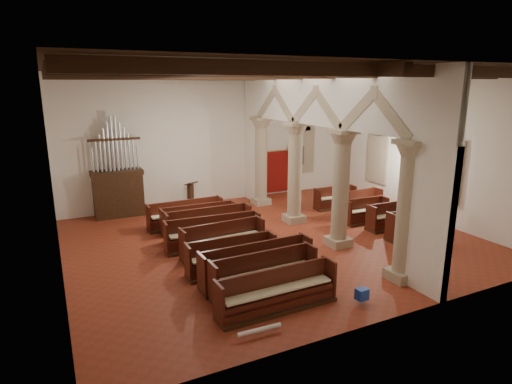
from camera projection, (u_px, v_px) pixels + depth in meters
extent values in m
plane|color=maroon|center=(273.00, 240.00, 15.56)|extent=(14.00, 14.00, 0.00)
plane|color=black|center=(274.00, 69.00, 14.09)|extent=(14.00, 14.00, 0.00)
cube|color=white|center=(213.00, 139.00, 20.04)|extent=(14.00, 0.02, 6.00)
cube|color=white|center=(401.00, 199.00, 9.60)|extent=(14.00, 0.02, 6.00)
cube|color=white|center=(51.00, 177.00, 11.83)|extent=(0.02, 12.00, 6.00)
cube|color=white|center=(421.00, 146.00, 17.82)|extent=(0.02, 12.00, 6.00)
cube|color=tan|center=(401.00, 275.00, 12.38)|extent=(0.75, 0.75, 0.30)
cylinder|color=tan|center=(406.00, 215.00, 11.94)|extent=(0.56, 0.56, 3.30)
cube|color=tan|center=(338.00, 241.00, 14.99)|extent=(0.75, 0.75, 0.30)
cylinder|color=tan|center=(341.00, 192.00, 14.55)|extent=(0.56, 0.56, 3.30)
cube|color=tan|center=(294.00, 218.00, 17.60)|extent=(0.75, 0.75, 0.30)
cylinder|color=tan|center=(295.00, 175.00, 17.16)|extent=(0.56, 0.56, 3.30)
cube|color=tan|center=(261.00, 201.00, 20.21)|extent=(0.75, 0.75, 0.30)
cylinder|color=tan|center=(261.00, 163.00, 19.77)|extent=(0.56, 0.56, 3.30)
cube|color=white|center=(319.00, 98.00, 15.10)|extent=(0.25, 11.90, 1.93)
cube|color=#398064|center=(448.00, 171.00, 16.70)|extent=(0.03, 1.00, 2.20)
cube|color=#398064|center=(378.00, 156.00, 20.18)|extent=(0.03, 1.00, 2.20)
cube|color=#398064|center=(303.00, 149.00, 22.36)|extent=(1.00, 0.03, 2.20)
cube|color=#3B2112|center=(119.00, 196.00, 18.20)|extent=(2.00, 0.80, 1.80)
cube|color=#3B2112|center=(117.00, 173.00, 17.95)|extent=(2.10, 0.85, 0.20)
cube|color=#3C2013|center=(191.00, 206.00, 19.77)|extent=(0.58, 0.58, 0.10)
cube|color=#3C2013|center=(191.00, 196.00, 19.65)|extent=(0.28, 0.28, 1.08)
cube|color=#3C2013|center=(191.00, 183.00, 19.43)|extent=(0.60, 0.55, 0.19)
cube|color=maroon|center=(278.00, 172.00, 21.93)|extent=(1.60, 0.06, 2.10)
cylinder|color=gold|center=(279.00, 150.00, 21.64)|extent=(1.80, 0.04, 0.04)
cone|color=#3B2112|center=(297.00, 192.00, 22.23)|extent=(0.40, 0.40, 0.13)
cylinder|color=gold|center=(298.00, 168.00, 21.92)|extent=(0.04, 0.04, 2.64)
cylinder|color=gold|center=(299.00, 145.00, 21.62)|extent=(0.14, 0.77, 0.03)
cube|color=#1D1650|center=(299.00, 156.00, 21.74)|extent=(0.60, 0.11, 0.93)
cube|color=#16249A|center=(362.00, 294.00, 11.03)|extent=(0.31, 0.25, 0.30)
cube|color=navy|center=(297.00, 249.00, 13.93)|extent=(0.41, 0.36, 0.35)
cube|color=#151692|center=(231.00, 239.00, 14.92)|extent=(0.39, 0.35, 0.34)
cylinder|color=white|center=(260.00, 330.00, 9.58)|extent=(1.05, 0.15, 0.10)
cylinder|color=white|center=(263.00, 285.00, 11.73)|extent=(0.90, 0.13, 0.09)
cube|color=#3B2112|center=(277.00, 308.00, 10.74)|extent=(3.22, 0.76, 0.10)
cube|color=#410F0E|center=(279.00, 299.00, 10.63)|extent=(3.07, 0.45, 0.45)
cube|color=#410F0E|center=(274.00, 286.00, 10.77)|extent=(3.06, 0.12, 0.95)
cube|color=#410F0E|center=(218.00, 302.00, 9.96)|extent=(0.08, 0.60, 0.95)
cube|color=#410F0E|center=(329.00, 276.00, 11.31)|extent=(0.08, 0.60, 0.95)
cube|color=#C7B693|center=(279.00, 289.00, 10.57)|extent=(2.94, 0.41, 0.05)
cube|color=#3B2112|center=(264.00, 291.00, 11.62)|extent=(3.02, 0.80, 0.11)
cube|color=#411A0E|center=(265.00, 282.00, 11.50)|extent=(2.87, 0.48, 0.48)
cube|color=#411A0E|center=(261.00, 269.00, 11.65)|extent=(2.86, 0.13, 1.02)
cube|color=#411A0E|center=(213.00, 282.00, 10.87)|extent=(0.09, 0.64, 1.02)
cube|color=#411A0E|center=(310.00, 262.00, 12.13)|extent=(0.09, 0.64, 1.02)
cube|color=#C7B693|center=(265.00, 272.00, 11.43)|extent=(2.75, 0.44, 0.05)
cube|color=#3B2112|center=(257.00, 280.00, 12.27)|extent=(3.38, 0.81, 0.11)
cube|color=#46180F|center=(258.00, 271.00, 12.15)|extent=(3.22, 0.48, 0.48)
cube|color=#46180F|center=(254.00, 259.00, 12.30)|extent=(3.22, 0.13, 1.02)
cube|color=#46180F|center=(202.00, 272.00, 11.44)|extent=(0.09, 0.64, 1.02)
cube|color=#46180F|center=(306.00, 252.00, 12.85)|extent=(0.09, 0.64, 1.02)
cube|color=#C7B693|center=(258.00, 262.00, 12.08)|extent=(3.09, 0.44, 0.05)
cube|color=#3B2112|center=(232.00, 271.00, 12.87)|extent=(2.75, 0.81, 0.10)
cube|color=#3A140C|center=(232.00, 263.00, 12.76)|extent=(2.59, 0.50, 0.46)
cube|color=#3A140C|center=(229.00, 252.00, 12.90)|extent=(2.58, 0.16, 0.97)
cube|color=#3A140C|center=(188.00, 262.00, 12.19)|extent=(0.09, 0.61, 0.97)
cube|color=#3A140C|center=(270.00, 247.00, 13.33)|extent=(0.09, 0.61, 0.97)
cube|color=#C7B693|center=(232.00, 255.00, 12.70)|extent=(2.48, 0.45, 0.05)
cube|color=#3B2112|center=(223.00, 254.00, 14.15)|extent=(2.85, 0.87, 0.11)
cube|color=#421C0E|center=(224.00, 246.00, 14.03)|extent=(2.69, 0.54, 0.47)
cube|color=#421C0E|center=(221.00, 236.00, 14.18)|extent=(2.67, 0.19, 1.00)
cube|color=#421C0E|center=(182.00, 245.00, 13.44)|extent=(0.10, 0.64, 1.00)
cube|color=#421C0E|center=(260.00, 232.00, 14.62)|extent=(0.10, 0.64, 1.00)
cube|color=#C7B693|center=(224.00, 239.00, 13.97)|extent=(2.58, 0.50, 0.05)
cube|color=#3B2112|center=(214.00, 246.00, 14.87)|extent=(3.36, 0.95, 0.10)
cube|color=#43140E|center=(214.00, 238.00, 14.76)|extent=(3.19, 0.63, 0.47)
cube|color=#43140E|center=(211.00, 229.00, 14.90)|extent=(3.17, 0.29, 0.99)
cube|color=#43140E|center=(167.00, 238.00, 14.06)|extent=(0.12, 0.63, 0.99)
cube|color=#43140E|center=(255.00, 224.00, 15.45)|extent=(0.12, 0.63, 0.99)
cube|color=#C7B693|center=(214.00, 231.00, 14.69)|extent=(3.06, 0.58, 0.05)
cube|color=#3B2112|center=(209.00, 237.00, 15.74)|extent=(3.18, 0.81, 0.11)
cube|color=#3E180D|center=(210.00, 230.00, 15.62)|extent=(3.02, 0.48, 0.48)
cube|color=#3E180D|center=(207.00, 221.00, 15.77)|extent=(3.01, 0.13, 1.02)
cube|color=#3E180D|center=(167.00, 228.00, 14.96)|extent=(0.09, 0.64, 1.02)
cube|color=#3E180D|center=(247.00, 216.00, 16.28)|extent=(0.09, 0.64, 1.02)
cube|color=#C7B693|center=(209.00, 223.00, 15.55)|extent=(2.90, 0.44, 0.05)
cube|color=#3B2112|center=(199.00, 229.00, 16.56)|extent=(2.93, 0.77, 0.10)
cube|color=#3C150D|center=(199.00, 223.00, 16.45)|extent=(2.77, 0.47, 0.44)
cube|color=#3C150D|center=(197.00, 216.00, 16.58)|extent=(2.76, 0.15, 0.92)
cube|color=#3C150D|center=(162.00, 222.00, 15.84)|extent=(0.09, 0.58, 0.92)
cube|color=#3C150D|center=(233.00, 212.00, 17.06)|extent=(0.09, 0.58, 0.92)
cube|color=#C7B693|center=(199.00, 217.00, 16.39)|extent=(2.66, 0.43, 0.05)
cube|color=#3B2112|center=(186.00, 225.00, 17.03)|extent=(3.01, 0.76, 0.10)
cube|color=#3C1C0C|center=(186.00, 219.00, 16.92)|extent=(2.86, 0.46, 0.45)
cube|color=#3C1C0C|center=(184.00, 211.00, 17.06)|extent=(2.85, 0.13, 0.95)
cube|color=#3C1C0C|center=(148.00, 217.00, 16.30)|extent=(0.08, 0.60, 0.95)
cube|color=#3C1C0C|center=(220.00, 208.00, 17.55)|extent=(0.08, 0.60, 0.95)
cube|color=#C7B693|center=(186.00, 213.00, 16.86)|extent=(2.74, 0.41, 0.05)
cube|color=#3B2112|center=(411.00, 238.00, 15.65)|extent=(1.99, 0.80, 0.10)
cube|color=#421A0E|center=(413.00, 231.00, 15.53)|extent=(1.83, 0.48, 0.46)
cube|color=#421A0E|center=(409.00, 222.00, 15.68)|extent=(1.82, 0.14, 0.98)
cube|color=#421A0E|center=(392.00, 227.00, 15.13)|extent=(0.10, 0.62, 0.98)
cube|color=#421A0E|center=(431.00, 220.00, 15.94)|extent=(0.10, 0.62, 0.98)
cube|color=#C7B693|center=(414.00, 224.00, 15.47)|extent=(1.76, 0.44, 0.05)
cube|color=#3B2112|center=(390.00, 227.00, 16.77)|extent=(2.00, 0.75, 0.10)
cube|color=#491B0F|center=(391.00, 221.00, 16.67)|extent=(1.84, 0.45, 0.44)
cube|color=#491B0F|center=(388.00, 214.00, 16.80)|extent=(1.83, 0.13, 0.93)
cube|color=#491B0F|center=(372.00, 218.00, 16.26)|extent=(0.09, 0.59, 0.93)
cube|color=#491B0F|center=(409.00, 212.00, 17.07)|extent=(0.09, 0.59, 0.93)
cube|color=#C7B693|center=(392.00, 215.00, 16.61)|extent=(1.76, 0.41, 0.05)
cube|color=#3B2112|center=(365.00, 221.00, 17.52)|extent=(1.91, 0.78, 0.10)
cube|color=#49130F|center=(367.00, 215.00, 17.41)|extent=(1.74, 0.49, 0.43)
cube|color=#49130F|center=(363.00, 208.00, 17.55)|extent=(1.72, 0.17, 0.91)
cube|color=#49130F|center=(348.00, 212.00, 17.03)|extent=(0.10, 0.58, 0.91)
cube|color=#49130F|center=(383.00, 207.00, 17.80)|extent=(0.10, 0.58, 0.91)
cube|color=#C7B693|center=(367.00, 210.00, 17.36)|extent=(1.67, 0.44, 0.05)
cube|color=#3B2112|center=(360.00, 214.00, 18.49)|extent=(2.03, 0.84, 0.10)
cube|color=#3D1A0D|center=(361.00, 208.00, 18.38)|extent=(1.86, 0.52, 0.47)
cube|color=#3D1A0D|center=(358.00, 201.00, 18.52)|extent=(1.84, 0.17, 0.99)
cube|color=#3D1A0D|center=(342.00, 204.00, 17.97)|extent=(0.11, 0.63, 0.99)
cube|color=#3D1A0D|center=(378.00, 199.00, 18.79)|extent=(0.11, 0.63, 0.99)
cube|color=#C7B693|center=(362.00, 202.00, 18.31)|extent=(1.78, 0.47, 0.05)
cube|color=#3B2112|center=(335.00, 207.00, 19.55)|extent=(2.00, 0.74, 0.09)
cube|color=#3D100D|center=(336.00, 202.00, 19.45)|extent=(1.84, 0.45, 0.42)
cube|color=#3D100D|center=(333.00, 196.00, 19.58)|extent=(1.83, 0.14, 0.89)
cube|color=#3D100D|center=(318.00, 199.00, 19.04)|extent=(0.09, 0.56, 0.89)
cube|color=#3D100D|center=(352.00, 194.00, 19.85)|extent=(0.09, 0.56, 0.89)
cube|color=#C7B693|center=(336.00, 197.00, 19.39)|extent=(1.76, 0.41, 0.05)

